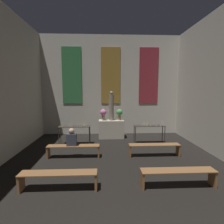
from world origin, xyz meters
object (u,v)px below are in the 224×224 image
at_px(candle_rack_right, 150,128).
at_px(altar, 111,129).
at_px(flower_vase_left, 103,113).
at_px(candle_rack_left, 75,129).
at_px(statue, 111,107).
at_px(person_seated, 72,138).
at_px(pew_second_right, 178,175).
at_px(pew_second_left, 59,177).
at_px(flower_vase_right, 119,113).
at_px(pew_back_right, 154,147).
at_px(pew_back_left, 74,149).

bearing_deg(candle_rack_right, altar, 147.19).
relative_size(flower_vase_left, candle_rack_left, 0.41).
height_order(statue, person_seated, statue).
bearing_deg(pew_second_right, candle_rack_left, 131.29).
distance_m(altar, statue, 1.21).
bearing_deg(statue, pew_second_right, -72.47).
height_order(candle_rack_left, pew_second_left, candle_rack_left).
distance_m(statue, flower_vase_right, 0.56).
bearing_deg(pew_second_left, flower_vase_left, 77.16).
bearing_deg(pew_second_left, statue, 72.47).
relative_size(pew_second_left, pew_back_right, 1.00).
relative_size(flower_vase_right, pew_back_right, 0.30).
bearing_deg(altar, candle_rack_right, -32.81).
relative_size(statue, pew_second_left, 0.79).
distance_m(candle_rack_right, pew_second_right, 3.82).
relative_size(statue, pew_back_left, 0.79).
relative_size(pew_second_right, person_seated, 2.94).
xyz_separation_m(pew_second_left, pew_second_right, (3.12, 0.00, 0.00)).
bearing_deg(person_seated, pew_back_left, 0.00).
distance_m(altar, pew_back_left, 3.15).
bearing_deg(statue, candle_rack_right, -32.81).
relative_size(pew_second_right, pew_back_left, 1.00).
bearing_deg(altar, flower_vase_left, 180.00).
bearing_deg(altar, person_seated, -120.55).
xyz_separation_m(altar, person_seated, (-1.61, -2.74, 0.28)).
bearing_deg(pew_second_left, pew_back_left, 90.00).
xyz_separation_m(candle_rack_left, person_seated, (0.15, -1.59, -0.00)).
relative_size(flower_vase_left, flower_vase_right, 1.00).
xyz_separation_m(altar, candle_rack_right, (1.78, -1.15, 0.29)).
bearing_deg(flower_vase_right, altar, 180.00).
bearing_deg(pew_second_right, pew_second_left, 180.00).
height_order(pew_second_left, pew_back_right, same).
bearing_deg(person_seated, pew_back_right, 0.00).
xyz_separation_m(statue, candle_rack_left, (-1.77, -1.15, -0.92)).
distance_m(candle_rack_left, candle_rack_right, 3.54).
distance_m(candle_rack_left, person_seated, 1.60).
bearing_deg(flower_vase_right, statue, 180.00).
height_order(flower_vase_right, person_seated, flower_vase_right).
distance_m(pew_second_left, person_seated, 2.24).
bearing_deg(altar, pew_second_left, -107.53).
relative_size(flower_vase_left, pew_back_right, 0.30).
relative_size(statue, candle_rack_left, 1.07).
distance_m(pew_second_right, pew_back_right, 2.20).
height_order(flower_vase_left, flower_vase_right, same).
xyz_separation_m(pew_second_right, person_seated, (-3.17, 2.20, 0.42)).
distance_m(statue, pew_back_left, 3.42).
relative_size(candle_rack_right, pew_second_right, 0.74).
relative_size(flower_vase_right, candle_rack_left, 0.41).
relative_size(altar, pew_back_right, 0.68).
bearing_deg(pew_back_left, flower_vase_left, 67.67).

